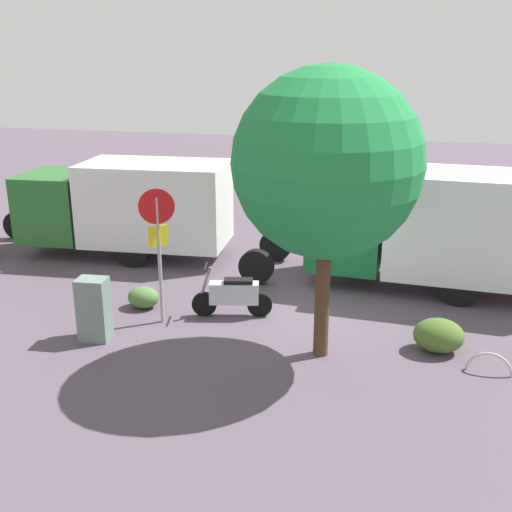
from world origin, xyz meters
The scene contains 10 objects.
ground_plane centered at (0.00, 0.00, 0.00)m, with size 60.00×60.00×0.00m, color #514552.
box_truck_near centered at (-2.63, -2.92, 1.64)m, with size 8.19×2.60×2.97m.
box_truck_far centered at (6.15, -3.55, 1.55)m, with size 7.51×2.69×2.74m.
motorcycle centered at (1.88, -0.06, 0.52)m, with size 1.79×0.68×1.20m.
stop_sign centered at (3.32, 0.63, 2.01)m, with size 0.71×0.33×3.01m.
street_tree centered at (-0.29, 1.31, 3.79)m, with size 3.47×3.47×5.53m.
utility_cabinet centered at (4.35, 1.75, 0.67)m, with size 0.61×0.47×1.33m, color slate.
bike_rack_hoop centered at (-3.46, 1.32, 0.00)m, with size 0.85×0.85×0.05m, color #B7B7BC.
shrub_mid_verge centered at (4.05, -0.03, 0.25)m, with size 0.74×0.61×0.51m, color #497236.
shrub_by_tree centered at (-2.55, 0.62, 0.34)m, with size 1.00×0.81×0.68m, color #456226.
Camera 1 is at (-1.71, 12.39, 5.75)m, focal length 43.74 mm.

